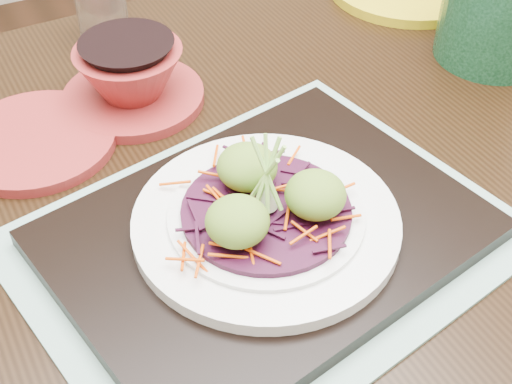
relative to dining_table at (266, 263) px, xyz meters
name	(u,v)px	position (x,y,z in m)	size (l,w,h in m)	color
dining_table	(266,263)	(0.00, 0.00, 0.00)	(1.30, 0.90, 0.79)	black
placemat	(266,241)	(-0.03, -0.06, 0.11)	(0.41, 0.32, 0.00)	gray
serving_tray	(266,233)	(-0.03, -0.06, 0.12)	(0.36, 0.27, 0.02)	black
white_plate	(266,221)	(-0.03, -0.06, 0.13)	(0.23, 0.23, 0.02)	silver
cabbage_bed	(266,211)	(-0.03, -0.06, 0.14)	(0.15, 0.15, 0.01)	#370B25
carrot_julienne	(266,205)	(-0.03, -0.06, 0.15)	(0.18, 0.18, 0.01)	#D34503
guacamole_scoops	(267,194)	(-0.03, -0.06, 0.16)	(0.13, 0.11, 0.04)	olive
scallion_garnish	(267,177)	(-0.03, -0.06, 0.18)	(0.05, 0.05, 0.08)	#85C04D
terracotta_side_plate	(36,140)	(-0.18, 0.17, 0.11)	(0.17, 0.17, 0.01)	maroon
water_glass	(101,9)	(-0.06, 0.34, 0.15)	(0.06, 0.06, 0.09)	white
terracotta_bowl_set	(131,79)	(-0.07, 0.20, 0.13)	(0.20, 0.20, 0.07)	maroon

